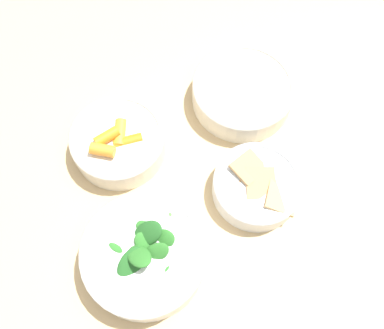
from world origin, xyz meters
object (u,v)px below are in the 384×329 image
bowl_cookies (257,186)px  bowl_beans_hotdog (243,93)px  bowl_greens (145,255)px  bowl_carrots (118,142)px

bowl_cookies → bowl_beans_hotdog: bearing=82.0°
bowl_greens → bowl_beans_hotdog: bowl_greens is taller
bowl_greens → bowl_beans_hotdog: bearing=48.6°
bowl_greens → bowl_carrots: bearing=93.3°
bowl_beans_hotdog → bowl_carrots: bearing=-167.7°
bowl_greens → bowl_cookies: bearing=20.4°
bowl_carrots → bowl_cookies: size_ratio=1.11×
bowl_greens → bowl_cookies: bowl_greens is taller
bowl_greens → bowl_cookies: size_ratio=1.30×
bowl_carrots → bowl_beans_hotdog: size_ratio=0.88×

